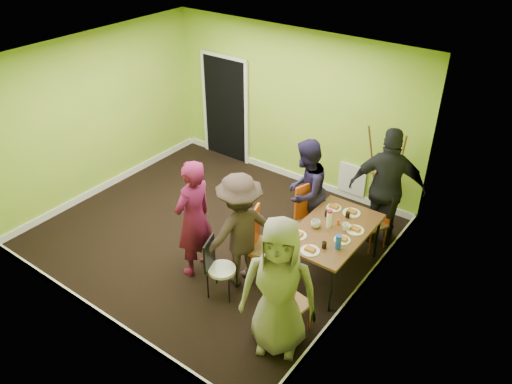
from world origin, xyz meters
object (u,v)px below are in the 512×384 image
orange_bottle (338,222)px  person_left_near (240,230)px  person_standing (194,219)px  chair_left_near (262,241)px  person_back_end (387,188)px  chair_front_end (288,301)px  chair_bentwood (217,265)px  person_front_end (279,288)px  chair_left_far (311,215)px  thermos (329,220)px  person_left_far (305,192)px  blue_bottle (338,242)px  easel (383,174)px  dining_table (333,232)px  chair_back_end (382,208)px

orange_bottle → person_left_near: size_ratio=0.05×
person_standing → chair_left_near: bearing=121.1°
person_standing → person_back_end: bearing=143.2°
chair_front_end → chair_bentwood: size_ratio=1.08×
chair_bentwood → person_front_end: 1.26m
chair_left_near → person_front_end: person_front_end is taller
chair_front_end → chair_bentwood: 1.14m
chair_left_far → chair_bentwood: size_ratio=1.25×
chair_left_far → thermos: chair_left_far is taller
person_left_far → blue_bottle: bearing=42.7°
blue_bottle → person_back_end: bearing=89.3°
orange_bottle → person_back_end: size_ratio=0.04×
easel → chair_bentwood: bearing=-107.9°
chair_front_end → orange_bottle: 1.49m
dining_table → thermos: (-0.07, 0.01, 0.18)m
orange_bottle → person_standing: person_standing is taller
blue_bottle → person_front_end: bearing=-95.4°
blue_bottle → orange_bottle: 0.54m
chair_back_end → orange_bottle: chair_back_end is taller
chair_bentwood → easel: (0.97, 2.99, 0.32)m
chair_back_end → chair_front_end: 2.37m
chair_left_far → person_front_end: person_front_end is taller
chair_left_near → chair_bentwood: (-0.28, -0.63, -0.13)m
chair_bentwood → orange_bottle: 1.76m
chair_left_far → chair_left_near: 0.97m
dining_table → person_left_near: (-0.93, -0.87, 0.14)m
blue_bottle → person_back_end: 1.46m
chair_left_near → orange_bottle: bearing=119.1°
dining_table → person_front_end: bearing=-84.7°
person_left_near → orange_bottle: bearing=159.7°
dining_table → chair_left_far: (-0.52, 0.31, -0.09)m
dining_table → person_left_near: 1.29m
thermos → person_front_end: (0.22, -1.55, 0.04)m
chair_left_far → chair_back_end: (0.80, 0.73, 0.05)m
chair_bentwood → orange_bottle: size_ratio=10.87×
easel → person_standing: size_ratio=0.91×
chair_back_end → thermos: (-0.35, -1.03, 0.22)m
orange_bottle → person_standing: size_ratio=0.04×
chair_left_far → person_left_far: (-0.22, 0.18, 0.23)m
easel → person_left_far: bearing=-119.4°
blue_bottle → person_standing: size_ratio=0.11×
dining_table → person_standing: 1.91m
easel → person_back_end: 0.70m
chair_left_far → person_back_end: 1.19m
person_standing → person_back_end: 2.87m
easel → thermos: bearing=-91.1°
dining_table → chair_bentwood: bearing=-128.4°
chair_left_far → chair_front_end: chair_left_far is taller
person_left_near → person_back_end: (1.21, 1.99, 0.11)m
chair_front_end → person_standing: 1.75m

